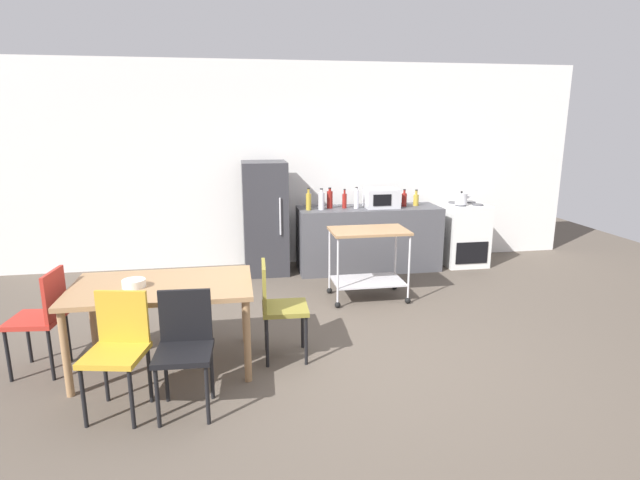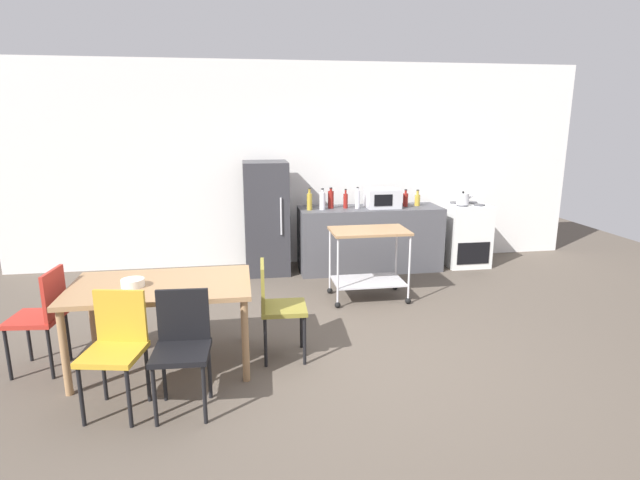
# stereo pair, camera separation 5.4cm
# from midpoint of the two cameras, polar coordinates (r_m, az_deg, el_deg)

# --- Properties ---
(ground_plane) EXTENTS (12.00, 12.00, 0.00)m
(ground_plane) POSITION_cam_midpoint_polar(r_m,az_deg,el_deg) (4.76, 3.20, -12.80)
(ground_plane) COLOR brown
(back_wall) EXTENTS (8.40, 0.12, 2.90)m
(back_wall) POSITION_cam_midpoint_polar(r_m,az_deg,el_deg) (7.45, -1.96, 8.47)
(back_wall) COLOR white
(back_wall) RESTS_ON ground_plane
(kitchen_counter) EXTENTS (2.00, 0.64, 0.90)m
(kitchen_counter) POSITION_cam_midpoint_polar(r_m,az_deg,el_deg) (7.20, 5.84, 0.15)
(kitchen_counter) COLOR #4C4C51
(kitchen_counter) RESTS_ON ground_plane
(dining_table) EXTENTS (1.50, 0.90, 0.75)m
(dining_table) POSITION_cam_midpoint_polar(r_m,az_deg,el_deg) (4.51, -17.16, -5.70)
(dining_table) COLOR #A37A51
(dining_table) RESTS_ON ground_plane
(chair_black) EXTENTS (0.42, 0.42, 0.89)m
(chair_black) POSITION_cam_midpoint_polar(r_m,az_deg,el_deg) (3.88, -14.92, -11.16)
(chair_black) COLOR black
(chair_black) RESTS_ON ground_plane
(chair_red) EXTENTS (0.44, 0.44, 0.89)m
(chair_red) POSITION_cam_midpoint_polar(r_m,az_deg,el_deg) (4.87, -28.59, -7.26)
(chair_red) COLOR #B72D23
(chair_red) RESTS_ON ground_plane
(chair_olive) EXTENTS (0.42, 0.42, 0.89)m
(chair_olive) POSITION_cam_midpoint_polar(r_m,az_deg,el_deg) (4.51, -4.62, -7.14)
(chair_olive) COLOR olive
(chair_olive) RESTS_ON ground_plane
(chair_mustard) EXTENTS (0.47, 0.47, 0.89)m
(chair_mustard) POSITION_cam_midpoint_polar(r_m,az_deg,el_deg) (4.01, -21.71, -10.86)
(chair_mustard) COLOR gold
(chair_mustard) RESTS_ON ground_plane
(stove_oven) EXTENTS (0.60, 0.61, 0.92)m
(stove_oven) POSITION_cam_midpoint_polar(r_m,az_deg,el_deg) (7.71, 16.28, 0.59)
(stove_oven) COLOR white
(stove_oven) RESTS_ON ground_plane
(refrigerator) EXTENTS (0.60, 0.63, 1.55)m
(refrigerator) POSITION_cam_midpoint_polar(r_m,az_deg,el_deg) (7.00, -5.87, 2.49)
(refrigerator) COLOR #333338
(refrigerator) RESTS_ON ground_plane
(kitchen_cart) EXTENTS (0.91, 0.57, 0.85)m
(kitchen_cart) POSITION_cam_midpoint_polar(r_m,az_deg,el_deg) (5.98, 5.79, -1.42)
(kitchen_cart) COLOR #A37A51
(kitchen_cart) RESTS_ON ground_plane
(bottle_soy_sauce) EXTENTS (0.07, 0.07, 0.30)m
(bottle_soy_sauce) POSITION_cam_midpoint_polar(r_m,az_deg,el_deg) (6.85, -0.97, 4.42)
(bottle_soy_sauce) COLOR gold
(bottle_soy_sauce) RESTS_ON kitchen_counter
(bottle_soda) EXTENTS (0.08, 0.08, 0.29)m
(bottle_soda) POSITION_cam_midpoint_polar(r_m,az_deg,el_deg) (6.88, 0.50, 4.48)
(bottle_soda) COLOR silver
(bottle_soda) RESTS_ON kitchen_counter
(bottle_wine) EXTENTS (0.08, 0.08, 0.29)m
(bottle_wine) POSITION_cam_midpoint_polar(r_m,az_deg,el_deg) (6.98, 1.46, 4.63)
(bottle_wine) COLOR maroon
(bottle_wine) RESTS_ON kitchen_counter
(bottle_sparkling_water) EXTENTS (0.06, 0.06, 0.27)m
(bottle_sparkling_water) POSITION_cam_midpoint_polar(r_m,az_deg,el_deg) (7.00, 3.13, 4.49)
(bottle_sparkling_water) COLOR maroon
(bottle_sparkling_water) RESTS_ON kitchen_counter
(bottle_olive_oil) EXTENTS (0.06, 0.06, 0.30)m
(bottle_olive_oil) POSITION_cam_midpoint_polar(r_m,az_deg,el_deg) (6.99, 4.48, 4.63)
(bottle_olive_oil) COLOR silver
(bottle_olive_oil) RESTS_ON kitchen_counter
(microwave) EXTENTS (0.46, 0.35, 0.26)m
(microwave) POSITION_cam_midpoint_polar(r_m,az_deg,el_deg) (7.10, 7.31, 4.70)
(microwave) COLOR silver
(microwave) RESTS_ON kitchen_counter
(bottle_vinegar) EXTENTS (0.07, 0.07, 0.24)m
(bottle_vinegar) POSITION_cam_midpoint_polar(r_m,az_deg,el_deg) (7.24, 9.85, 4.54)
(bottle_vinegar) COLOR maroon
(bottle_vinegar) RESTS_ON kitchen_counter
(bottle_hot_sauce) EXTENTS (0.08, 0.08, 0.23)m
(bottle_hot_sauce) POSITION_cam_midpoint_polar(r_m,az_deg,el_deg) (7.34, 11.16, 4.51)
(bottle_hot_sauce) COLOR gold
(bottle_hot_sauce) RESTS_ON kitchen_counter
(fruit_bowl) EXTENTS (0.19, 0.19, 0.06)m
(fruit_bowl) POSITION_cam_midpoint_polar(r_m,az_deg,el_deg) (4.47, -20.09, -4.56)
(fruit_bowl) COLOR white
(fruit_bowl) RESTS_ON dining_table
(kettle) EXTENTS (0.24, 0.17, 0.19)m
(kettle) POSITION_cam_midpoint_polar(r_m,az_deg,el_deg) (7.47, 16.05, 4.50)
(kettle) COLOR silver
(kettle) RESTS_ON stove_oven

